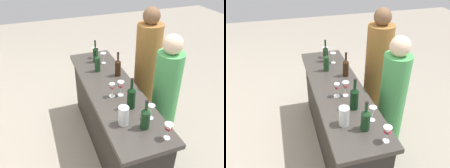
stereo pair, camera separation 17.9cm
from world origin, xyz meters
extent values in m
plane|color=#9E9384|center=(0.00, 0.00, 0.00)|extent=(12.00, 12.00, 0.00)
cube|color=#2A2723|center=(0.00, 0.00, 0.43)|extent=(1.96, 0.49, 0.86)
cube|color=#3D3833|center=(0.00, 0.00, 0.88)|extent=(2.04, 0.57, 0.05)
cylinder|color=#193D1E|center=(-0.71, -0.05, 1.00)|extent=(0.08, 0.08, 0.18)
cone|color=#193D1E|center=(-0.71, -0.05, 1.10)|extent=(0.08, 0.08, 0.03)
cylinder|color=#193D1E|center=(-0.71, -0.05, 1.16)|extent=(0.03, 0.03, 0.07)
cylinder|color=black|center=(-0.71, -0.05, 1.20)|extent=(0.03, 0.03, 0.01)
cylinder|color=black|center=(-0.40, -0.06, 1.01)|extent=(0.08, 0.08, 0.20)
cone|color=black|center=(-0.40, -0.06, 1.13)|extent=(0.08, 0.08, 0.04)
cylinder|color=black|center=(-0.40, -0.06, 1.19)|extent=(0.03, 0.03, 0.08)
cylinder|color=black|center=(-0.40, -0.06, 1.24)|extent=(0.03, 0.03, 0.01)
cylinder|color=#331E0F|center=(0.24, -0.16, 1.00)|extent=(0.07, 0.07, 0.19)
cone|color=#331E0F|center=(0.24, -0.16, 1.11)|extent=(0.07, 0.07, 0.04)
cylinder|color=#331E0F|center=(0.24, -0.16, 1.17)|extent=(0.03, 0.03, 0.08)
cylinder|color=black|center=(0.24, -0.16, 1.21)|extent=(0.03, 0.03, 0.01)
cylinder|color=#193D1E|center=(0.43, 0.04, 1.00)|extent=(0.07, 0.07, 0.19)
cone|color=#193D1E|center=(0.43, 0.04, 1.11)|extent=(0.07, 0.07, 0.04)
cylinder|color=#193D1E|center=(0.43, 0.04, 1.17)|extent=(0.02, 0.02, 0.08)
cylinder|color=black|center=(0.43, 0.04, 1.22)|extent=(0.03, 0.03, 0.01)
cylinder|color=black|center=(0.69, -0.01, 1.00)|extent=(0.07, 0.07, 0.18)
cone|color=black|center=(0.69, -0.01, 1.11)|extent=(0.07, 0.07, 0.04)
cylinder|color=black|center=(0.69, -0.01, 1.17)|extent=(0.02, 0.02, 0.08)
cylinder|color=black|center=(0.69, -0.01, 1.21)|extent=(0.03, 0.03, 0.01)
cylinder|color=white|center=(-0.90, -0.17, 0.91)|extent=(0.06, 0.06, 0.00)
cylinder|color=white|center=(-0.90, -0.17, 0.95)|extent=(0.01, 0.01, 0.07)
cone|color=white|center=(-0.90, -0.17, 1.02)|extent=(0.07, 0.07, 0.09)
cone|color=maroon|center=(-0.90, -0.17, 1.00)|extent=(0.06, 0.06, 0.04)
cylinder|color=white|center=(-0.62, -0.16, 0.91)|extent=(0.06, 0.06, 0.00)
cylinder|color=white|center=(-0.62, -0.16, 0.95)|extent=(0.01, 0.01, 0.07)
cone|color=white|center=(-0.62, -0.16, 1.02)|extent=(0.07, 0.07, 0.08)
cylinder|color=white|center=(0.62, -0.10, 0.91)|extent=(0.06, 0.06, 0.00)
cylinder|color=white|center=(0.62, -0.10, 0.95)|extent=(0.01, 0.01, 0.07)
cone|color=white|center=(0.62, -0.10, 1.02)|extent=(0.08, 0.08, 0.07)
cylinder|color=white|center=(-0.17, -0.04, 0.91)|extent=(0.06, 0.06, 0.00)
cylinder|color=white|center=(-0.17, -0.04, 0.95)|extent=(0.01, 0.01, 0.08)
cone|color=white|center=(-0.17, -0.04, 1.04)|extent=(0.07, 0.07, 0.09)
cone|color=maroon|center=(-0.17, -0.04, 1.01)|extent=(0.06, 0.06, 0.04)
cylinder|color=white|center=(0.82, -0.04, 0.91)|extent=(0.06, 0.06, 0.00)
cylinder|color=white|center=(0.82, -0.04, 0.95)|extent=(0.01, 0.01, 0.07)
cone|color=white|center=(0.82, -0.04, 1.02)|extent=(0.08, 0.08, 0.08)
cylinder|color=white|center=(-0.16, 0.05, 0.91)|extent=(0.07, 0.07, 0.00)
cylinder|color=white|center=(-0.16, 0.05, 0.95)|extent=(0.01, 0.01, 0.08)
cone|color=white|center=(-0.16, 0.05, 1.03)|extent=(0.06, 0.06, 0.08)
cone|color=maroon|center=(-0.16, 0.05, 1.00)|extent=(0.05, 0.05, 0.03)
cylinder|color=silver|center=(-0.60, 0.11, 1.00)|extent=(0.10, 0.10, 0.19)
cylinder|color=#9E6B33|center=(0.52, -0.72, 0.71)|extent=(0.47, 0.47, 1.42)
sphere|color=brown|center=(0.52, -0.72, 1.52)|extent=(0.23, 0.23, 0.23)
cylinder|color=#4CA559|center=(-0.16, -0.62, 0.66)|extent=(0.36, 0.36, 1.31)
sphere|color=beige|center=(-0.16, -0.62, 1.41)|extent=(0.22, 0.22, 0.22)
camera|label=1|loc=(-2.07, 0.75, 2.35)|focal=37.11mm
camera|label=2|loc=(-2.13, 0.58, 2.35)|focal=37.11mm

